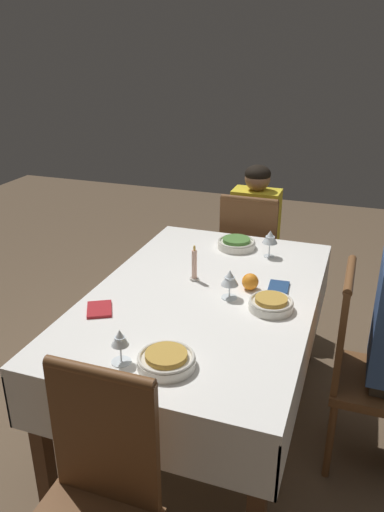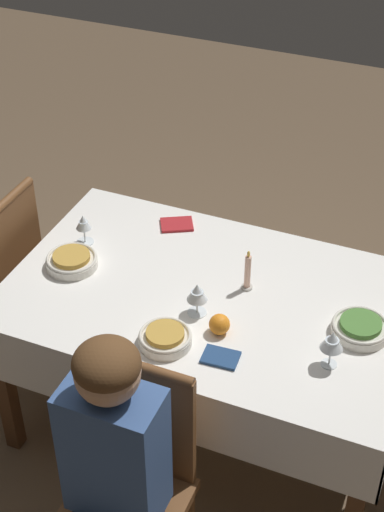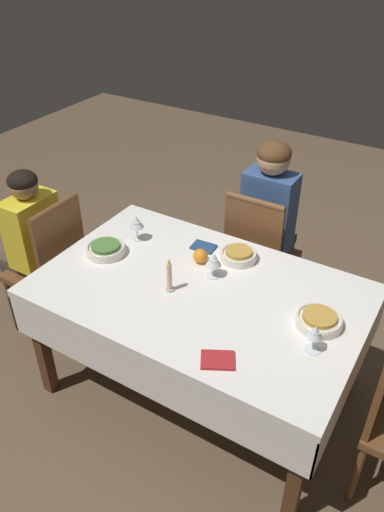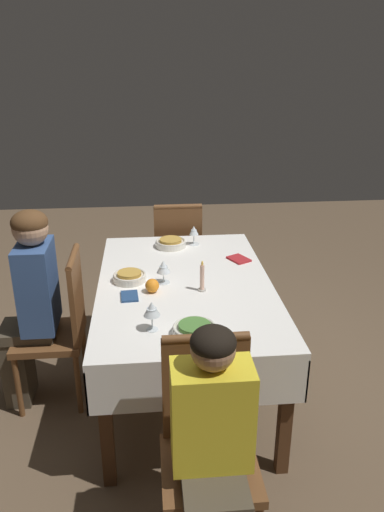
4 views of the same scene
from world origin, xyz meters
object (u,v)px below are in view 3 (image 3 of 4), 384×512
at_px(person_child_yellow, 30,244).
at_px(candle_centerpiece, 169,278).
at_px(bowl_west, 106,249).
at_px(bowl_east, 319,320).
at_px(wine_glass_north, 214,260).
at_px(wine_glass_west, 136,222).
at_px(napkin_red_folded, 218,360).
at_px(wine_glass_east, 315,333).
at_px(dining_table, 199,301).
at_px(chair_north, 258,254).
at_px(person_adult_denim, 270,219).
at_px(napkin_spare_side, 204,247).
at_px(bowl_north, 239,255).
at_px(chair_west, 51,264).
at_px(orange_fruit, 200,256).

distance_m(person_child_yellow, candle_centerpiece, 1.07).
height_order(bowl_west, bowl_east, same).
distance_m(wine_glass_north, wine_glass_west, 0.52).
bearing_deg(napkin_red_folded, candle_centerpiece, 145.97).
relative_size(wine_glass_north, wine_glass_east, 1.02).
bearing_deg(bowl_east, person_child_yellow, -177.92).
height_order(dining_table, candle_centerpiece, candle_centerpiece).
relative_size(chair_north, bowl_east, 4.49).
relative_size(person_adult_denim, bowl_east, 5.73).
height_order(dining_table, napkin_spare_side, napkin_spare_side).
bearing_deg(bowl_north, chair_north, 98.32).
bearing_deg(wine_glass_north, bowl_north, 77.85).
distance_m(dining_table, wine_glass_west, 0.58).
bearing_deg(person_child_yellow, person_adult_denim, 127.38).
bearing_deg(wine_glass_west, candle_centerpiece, -35.24).
bearing_deg(bowl_north, napkin_red_folded, -69.71).
bearing_deg(chair_west, wine_glass_north, 97.48).
bearing_deg(candle_centerpiece, wine_glass_east, -1.88).
relative_size(dining_table, bowl_east, 7.56).
xyz_separation_m(wine_glass_west, bowl_east, (1.08, -0.14, -0.08)).
bearing_deg(candle_centerpiece, chair_west, 175.28).
bearing_deg(person_child_yellow, wine_glass_east, 86.85).
distance_m(wine_glass_west, napkin_spare_side, 0.38).
bearing_deg(chair_west, dining_table, 90.71).
distance_m(bowl_north, orange_fruit, 0.20).
height_order(wine_glass_east, napkin_spare_side, wine_glass_east).
height_order(person_adult_denim, wine_glass_east, person_adult_denim).
height_order(candle_centerpiece, orange_fruit, candle_centerpiece).
distance_m(orange_fruit, napkin_spare_side, 0.14).
distance_m(wine_glass_west, wine_glass_east, 1.15).
bearing_deg(orange_fruit, napkin_red_folded, -53.68).
bearing_deg(wine_glass_east, wine_glass_west, 164.75).
bearing_deg(chair_north, bowl_north, 98.32).
height_order(chair_north, person_adult_denim, person_adult_denim).
height_order(wine_glass_west, wine_glass_east, wine_glass_west).
bearing_deg(chair_west, bowl_west, 91.49).
distance_m(chair_west, wine_glass_west, 0.63).
relative_size(bowl_west, bowl_east, 1.01).
distance_m(chair_west, candle_centerpiece, 0.94).
distance_m(chair_north, bowl_east, 0.92).
height_order(orange_fruit, napkin_red_folded, orange_fruit).
distance_m(person_adult_denim, orange_fruit, 0.69).
bearing_deg(chair_north, person_child_yellow, 32.43).
relative_size(wine_glass_north, napkin_red_folded, 0.80).
bearing_deg(bowl_north, chair_west, -162.78).
bearing_deg(bowl_west, person_adult_denim, 57.12).
height_order(chair_north, wine_glass_west, chair_north).
bearing_deg(bowl_west, chair_north, 52.06).
xyz_separation_m(chair_west, napkin_red_folded, (1.30, -0.35, 0.23)).
xyz_separation_m(chair_west, bowl_west, (0.43, 0.01, 0.25)).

